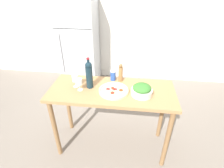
% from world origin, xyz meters
% --- Properties ---
extents(ground_plane, '(14.00, 14.00, 0.00)m').
position_xyz_m(ground_plane, '(0.00, 0.00, 0.00)').
color(ground_plane, slate).
extents(wall_back, '(6.40, 0.08, 2.60)m').
position_xyz_m(wall_back, '(0.00, 2.05, 1.30)').
color(wall_back, silver).
rests_on(wall_back, ground_plane).
extents(refrigerator, '(0.74, 0.68, 1.78)m').
position_xyz_m(refrigerator, '(-0.89, 1.68, 0.89)').
color(refrigerator, '#B7BCC1').
rests_on(refrigerator, ground_plane).
extents(prep_counter, '(1.48, 0.61, 0.93)m').
position_xyz_m(prep_counter, '(0.00, 0.00, 0.80)').
color(prep_counter, '#A87A4C').
rests_on(prep_counter, ground_plane).
extents(wine_bottle, '(0.08, 0.08, 0.38)m').
position_xyz_m(wine_bottle, '(-0.26, 0.02, 1.11)').
color(wine_bottle, '#142833').
rests_on(wine_bottle, prep_counter).
extents(wine_glass_near, '(0.07, 0.07, 0.15)m').
position_xyz_m(wine_glass_near, '(-0.37, -0.05, 1.04)').
color(wine_glass_near, silver).
rests_on(wine_glass_near, prep_counter).
extents(wine_glass_far, '(0.07, 0.07, 0.15)m').
position_xyz_m(wine_glass_far, '(-0.44, 0.02, 1.04)').
color(wine_glass_far, silver).
rests_on(wine_glass_far, prep_counter).
extents(pepper_mill, '(0.05, 0.05, 0.23)m').
position_xyz_m(pepper_mill, '(0.08, 0.22, 1.05)').
color(pepper_mill, olive).
rests_on(pepper_mill, prep_counter).
extents(salad_bowl, '(0.24, 0.24, 0.13)m').
position_xyz_m(salad_bowl, '(0.34, -0.06, 0.99)').
color(salad_bowl, silver).
rests_on(salad_bowl, prep_counter).
extents(homemade_pizza, '(0.35, 0.35, 0.04)m').
position_xyz_m(homemade_pizza, '(0.03, -0.04, 0.95)').
color(homemade_pizza, beige).
rests_on(homemade_pizza, prep_counter).
extents(salt_canister, '(0.07, 0.07, 0.13)m').
position_xyz_m(salt_canister, '(-0.01, 0.23, 1.00)').
color(salt_canister, '#284CA3').
rests_on(salt_canister, prep_counter).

